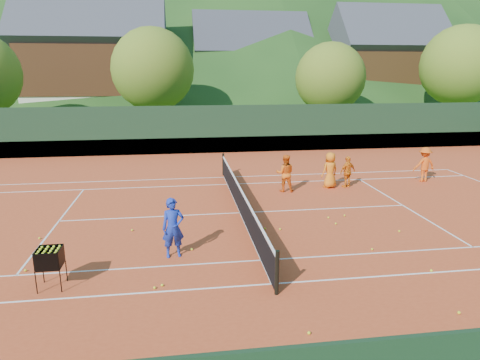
{
  "coord_description": "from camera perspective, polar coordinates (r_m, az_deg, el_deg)",
  "views": [
    {
      "loc": [
        -2.13,
        -14.83,
        5.12
      ],
      "look_at": [
        -0.01,
        0.0,
        1.27
      ],
      "focal_mm": 32.0,
      "sensor_mm": 36.0,
      "label": 1
    }
  ],
  "objects": [
    {
      "name": "ground",
      "position": [
        15.83,
        0.04,
        -4.46
      ],
      "size": [
        400.0,
        400.0,
        0.0
      ],
      "primitive_type": "plane",
      "color": "#264C17",
      "rests_on": "ground"
    },
    {
      "name": "clay_court",
      "position": [
        15.82,
        0.04,
        -4.43
      ],
      "size": [
        40.0,
        24.0,
        0.02
      ],
      "primitive_type": "cube",
      "color": "#BE421E",
      "rests_on": "ground"
    },
    {
      "name": "coach",
      "position": [
        12.1,
        -8.91,
        -6.32
      ],
      "size": [
        0.68,
        0.5,
        1.7
      ],
      "primitive_type": "imported",
      "rotation": [
        0.0,
        0.0,
        0.15
      ],
      "color": "#1930A8",
      "rests_on": "clay_court"
    },
    {
      "name": "student_a",
      "position": [
        18.5,
        6.03,
        0.91
      ],
      "size": [
        0.89,
        0.76,
        1.62
      ],
      "primitive_type": "imported",
      "rotation": [
        0.0,
        0.0,
        2.94
      ],
      "color": "orange",
      "rests_on": "clay_court"
    },
    {
      "name": "student_b",
      "position": [
        19.66,
        14.15,
        1.06
      ],
      "size": [
        0.9,
        0.62,
        1.42
      ],
      "primitive_type": "imported",
      "rotation": [
        0.0,
        0.0,
        3.51
      ],
      "color": "orange",
      "rests_on": "clay_court"
    },
    {
      "name": "student_c",
      "position": [
        19.4,
        11.91,
        1.29
      ],
      "size": [
        0.91,
        0.74,
        1.6
      ],
      "primitive_type": "imported",
      "rotation": [
        0.0,
        0.0,
        3.49
      ],
      "color": "orange",
      "rests_on": "clay_court"
    },
    {
      "name": "student_d",
      "position": [
        21.86,
        23.35,
        1.92
      ],
      "size": [
        1.09,
        0.67,
        1.63
      ],
      "primitive_type": "imported",
      "rotation": [
        0.0,
        0.0,
        3.2
      ],
      "color": "#ED5A15",
      "rests_on": "clay_court"
    },
    {
      "name": "tennis_ball_0",
      "position": [
        15.0,
        12.65,
        -5.69
      ],
      "size": [
        0.07,
        0.07,
        0.07
      ],
      "primitive_type": "sphere",
      "color": "#D0E526",
      "rests_on": "clay_court"
    },
    {
      "name": "tennis_ball_1",
      "position": [
        15.89,
        13.77,
        -4.61
      ],
      "size": [
        0.07,
        0.07,
        0.07
      ],
      "primitive_type": "sphere",
      "color": "#D0E526",
      "rests_on": "clay_court"
    },
    {
      "name": "tennis_ball_3",
      "position": [
        14.23,
        3.35,
        -6.47
      ],
      "size": [
        0.07,
        0.07,
        0.07
      ],
      "primitive_type": "sphere",
      "color": "#D0E526",
      "rests_on": "clay_court"
    },
    {
      "name": "tennis_ball_7",
      "position": [
        12.44,
        24.14,
        -10.96
      ],
      "size": [
        0.07,
        0.07,
        0.07
      ],
      "primitive_type": "sphere",
      "color": "#D0E526",
      "rests_on": "clay_court"
    },
    {
      "name": "tennis_ball_8",
      "position": [
        12.71,
        -6.44,
        -9.17
      ],
      "size": [
        0.07,
        0.07,
        0.07
      ],
      "primitive_type": "sphere",
      "color": "#D0E526",
      "rests_on": "clay_court"
    },
    {
      "name": "tennis_ball_10",
      "position": [
        9.13,
        9.19,
        -19.48
      ],
      "size": [
        0.07,
        0.07,
        0.07
      ],
      "primitive_type": "sphere",
      "color": "#D0E526",
      "rests_on": "clay_court"
    },
    {
      "name": "tennis_ball_12",
      "position": [
        14.91,
        20.47,
        -6.4
      ],
      "size": [
        0.07,
        0.07,
        0.07
      ],
      "primitive_type": "sphere",
      "color": "#D0E526",
      "rests_on": "clay_court"
    },
    {
      "name": "tennis_ball_13",
      "position": [
        13.22,
        17.21,
        -8.8
      ],
      "size": [
        0.07,
        0.07,
        0.07
      ],
      "primitive_type": "sphere",
      "color": "#D0E526",
      "rests_on": "clay_court"
    },
    {
      "name": "tennis_ball_17",
      "position": [
        14.8,
        -25.17,
        -7.03
      ],
      "size": [
        0.07,
        0.07,
        0.07
      ],
      "primitive_type": "sphere",
      "color": "#D0E526",
      "rests_on": "clay_court"
    },
    {
      "name": "tennis_ball_18",
      "position": [
        12.71,
        -26.71,
        -10.71
      ],
      "size": [
        0.07,
        0.07,
        0.07
      ],
      "primitive_type": "sphere",
      "color": "#D0E526",
      "rests_on": "clay_court"
    },
    {
      "name": "tennis_ball_19",
      "position": [
        10.78,
        -11.32,
        -13.9
      ],
      "size": [
        0.07,
        0.07,
        0.07
      ],
      "primitive_type": "sphere",
      "color": "#D0E526",
      "rests_on": "clay_court"
    },
    {
      "name": "tennis_ball_20",
      "position": [
        14.21,
        5.37,
        -6.53
      ],
      "size": [
        0.07,
        0.07,
        0.07
      ],
      "primitive_type": "sphere",
      "color": "#D0E526",
      "rests_on": "clay_court"
    },
    {
      "name": "tennis_ball_21",
      "position": [
        10.74,
        27.17,
        -15.46
      ],
      "size": [
        0.07,
        0.07,
        0.07
      ],
      "primitive_type": "sphere",
      "color": "#D0E526",
      "rests_on": "clay_court"
    },
    {
      "name": "tennis_ball_23",
      "position": [
        14.5,
        -14.19,
        -6.5
      ],
      "size": [
        0.07,
        0.07,
        0.07
      ],
      "primitive_type": "sphere",
      "color": "#D0E526",
      "rests_on": "clay_court"
    },
    {
      "name": "tennis_ball_24",
      "position": [
        15.55,
        11.7,
        -4.92
      ],
      "size": [
        0.07,
        0.07,
        0.07
      ],
      "primitive_type": "sphere",
      "color": "#D0E526",
      "rests_on": "clay_court"
    },
    {
      "name": "tennis_ball_26",
      "position": [
        10.86,
        -10.34,
        -13.63
      ],
      "size": [
        0.07,
        0.07,
        0.07
      ],
      "primitive_type": "sphere",
      "color": "#D0E526",
      "rests_on": "clay_court"
    },
    {
      "name": "tennis_ball_27",
      "position": [
        8.45,
        -5.88,
        -22.48
      ],
      "size": [
        0.07,
        0.07,
        0.07
      ],
      "primitive_type": "sphere",
      "color": "#D0E526",
      "rests_on": "clay_court"
    },
    {
      "name": "court_lines",
      "position": [
        15.82,
        0.04,
        -4.38
      ],
      "size": [
        23.83,
        11.03,
        0.0
      ],
      "color": "white",
      "rests_on": "clay_court"
    },
    {
      "name": "tennis_net",
      "position": [
        15.67,
        0.04,
        -2.66
      ],
      "size": [
        0.1,
        12.07,
        1.1
      ],
      "color": "black",
      "rests_on": "clay_court"
    },
    {
      "name": "perimeter_fence",
      "position": [
        15.46,
        0.04,
        -0.01
      ],
      "size": [
        40.4,
        24.24,
        3.0
      ],
      "color": "#15301C",
      "rests_on": "clay_court"
    },
    {
      "name": "ball_hopper",
      "position": [
        11.3,
        -24.06,
        -9.56
      ],
      "size": [
        0.57,
        0.57,
        1.0
      ],
      "color": "black",
      "rests_on": "clay_court"
    },
    {
      "name": "chalet_left",
      "position": [
        45.51,
        -18.69,
        14.34
      ],
      "size": [
        13.8,
        9.93,
        12.92
      ],
      "color": "beige",
      "rests_on": "ground"
    },
    {
      "name": "chalet_mid",
      "position": [
        49.5,
        1.36,
        14.25
      ],
      "size": [
        12.65,
        8.82,
        11.45
      ],
      "color": "beige",
      "rests_on": "ground"
    },
    {
      "name": "chalet_right",
      "position": [
        49.99,
        18.7,
        13.83
      ],
      "size": [
        11.5,
        8.82,
        11.91
      ],
      "color": "beige",
      "rests_on": "ground"
    },
    {
      "name": "tree_b",
      "position": [
        34.88,
        -11.57,
        14.25
      ],
      "size": [
        6.4,
        6.4,
        8.4
      ],
      "color": "#412C1A",
      "rests_on": "ground"
    },
    {
      "name": "tree_c",
      "position": [
        35.94,
        11.91,
        13.19
      ],
      "size": [
        5.6,
        5.6,
        7.35
      ],
      "color": "#3D2818",
      "rests_on": "ground"
    },
    {
      "name": "tree_d",
      "position": [
        42.37,
        27.39,
        13.39
      ],
      "size": [
        6.8,
        6.8,
        8.93
      ],
      "color": "#3E2819",
      "rests_on": "ground"
    }
  ]
}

